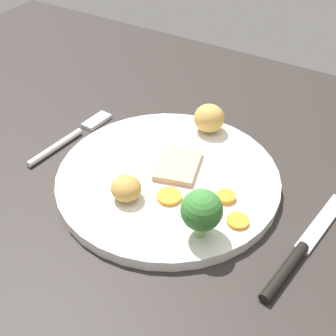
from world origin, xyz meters
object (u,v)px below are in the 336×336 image
Objects in this scene: broccoli_floret at (202,211)px; roast_potato_right at (126,188)px; carrot_coin_side at (169,196)px; roast_potato_left at (209,118)px; carrot_coin_front at (226,197)px; carrot_coin_back at (238,220)px; meat_slice_main at (178,165)px; dinner_plate at (168,179)px; fork at (73,136)px; knife at (299,252)px.

roast_potato_right is at bearing 177.05° from broccoli_floret.
roast_potato_left is at bearing 99.60° from carrot_coin_side.
roast_potato_right is 1.64× the size of carrot_coin_front.
broccoli_floret is at bearing -2.95° from roast_potato_right.
carrot_coin_back is at bearing 4.90° from carrot_coin_side.
meat_slice_main is 2.93× the size of carrot_coin_front.
dinner_plate is 12.07× the size of carrot_coin_front.
roast_potato_right is at bearing -150.05° from carrot_coin_side.
roast_potato_right is 5.09cm from carrot_coin_side.
fork is at bearing 175.85° from dinner_plate.
carrot_coin_front is (8.00, -0.26, 1.02)cm from dinner_plate.
knife is at bearing -14.25° from meat_slice_main.
carrot_coin_front is at bearing -54.20° from roast_potato_left.
carrot_coin_side is 0.51× the size of broccoli_floret.
carrot_coin_back is 7.17cm from knife.
dinner_plate is 6.54× the size of roast_potato_left.
fork is (-27.20, 4.03, -1.22)cm from carrot_coin_back.
carrot_coin_side is (-5.66, -3.31, -0.09)cm from carrot_coin_front.
dinner_plate reaches higher than fork.
carrot_coin_back reaches higher than dinner_plate.
meat_slice_main is at bearing 132.40° from broccoli_floret.
carrot_coin_side is (2.34, -3.57, 0.93)cm from dinner_plate.
meat_slice_main is at bearing -83.55° from fork.
meat_slice_main is at bearing 109.73° from carrot_coin_side.
meat_slice_main reaches higher than dinner_plate.
carrot_coin_front is at bearing 30.16° from roast_potato_right.
broccoli_floret reaches higher than carrot_coin_side.
fork is at bearing 153.49° from roast_potato_right.
carrot_coin_front is at bearing 136.91° from carrot_coin_back.
dinner_plate is 1.80× the size of fork.
meat_slice_main is 9.39cm from roast_potato_left.
meat_slice_main is 8.23cm from roast_potato_right.
meat_slice_main is 11.33cm from carrot_coin_back.
carrot_coin_front reaches higher than dinner_plate.
carrot_coin_side is at bearing -149.68° from carrot_coin_front.
fork is (-16.30, -9.82, -3.00)cm from roast_potato_left.
fork is at bearing 165.78° from carrot_coin_side.
carrot_coin_side is 15.57cm from knife.
broccoli_floret reaches higher than carrot_coin_back.
roast_potato_left is (-0.55, 9.24, 1.59)cm from meat_slice_main.
dinner_plate is at bearing 123.26° from carrot_coin_side.
roast_potato_right is 10.18cm from broccoli_floret.
roast_potato_left reaches higher than carrot_coin_side.
carrot_coin_back is 27.52cm from fork.
carrot_coin_side is 0.19× the size of fork.
meat_slice_main is at bearing 164.98° from carrot_coin_front.
roast_potato_right is at bearing -106.88° from meat_slice_main.
carrot_coin_back is at bearing 98.95° from knife.
broccoli_floret is at bearing -27.69° from carrot_coin_side.
roast_potato_right reaches higher than fork.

